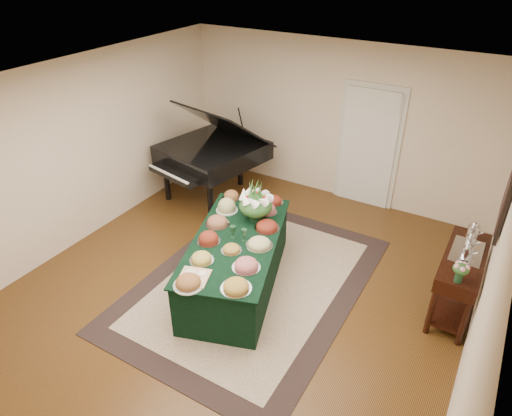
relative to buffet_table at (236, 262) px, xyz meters
The scene contains 14 objects.
ground 0.40m from the buffet_table, 33.95° to the left, with size 6.00×6.00×0.00m, color #311B0A.
area_rug 0.43m from the buffet_table, 38.97° to the left, with size 2.68×3.75×0.01m.
kitchen_doorway 3.17m from the buffet_table, 77.19° to the left, with size 1.05×0.07×2.10m.
buffet_table is the anchor object (origin of this frame).
food_platters 0.42m from the buffet_table, 122.21° to the left, with size 1.44×2.39×0.15m.
cutting_board 0.97m from the buffet_table, 89.53° to the right, with size 0.42×0.42×0.10m.
green_goblets 0.47m from the buffet_table, ahead, with size 0.24×0.09×0.18m.
floral_centerpiece 0.83m from the buffet_table, 91.67° to the left, with size 0.46×0.46×0.46m.
grand_piano 2.50m from the buffet_table, 131.90° to the left, with size 1.82×1.96×1.77m.
wicker_basket 1.78m from the buffet_table, 123.04° to the left, with size 0.42×0.42×0.26m, color olive.
mahogany_sideboard 2.76m from the buffet_table, 20.01° to the left, with size 0.45×1.25×0.86m.
tea_service 2.85m from the buffet_table, 22.28° to the left, with size 0.34×0.58×0.30m.
pink_bouquet 2.69m from the buffet_table, ahead, with size 0.19×0.19×0.24m.
wall_painting 3.26m from the buffet_table, 18.54° to the left, with size 0.05×0.95×0.75m.
Camera 1 is at (2.55, -4.04, 4.06)m, focal length 32.00 mm.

